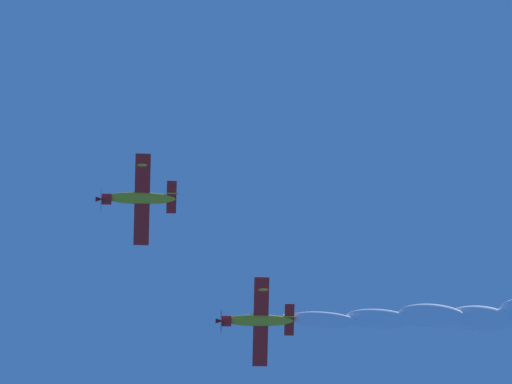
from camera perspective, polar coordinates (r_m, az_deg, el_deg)
name	(u,v)px	position (r m, az deg, el deg)	size (l,w,h in m)	color
airplane_lead	(137,198)	(89.72, -6.31, -0.33)	(6.81, 7.24, 3.16)	gold
airplane_left_wingman	(256,320)	(91.69, 0.00, -6.81)	(6.85, 7.34, 2.75)	gold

